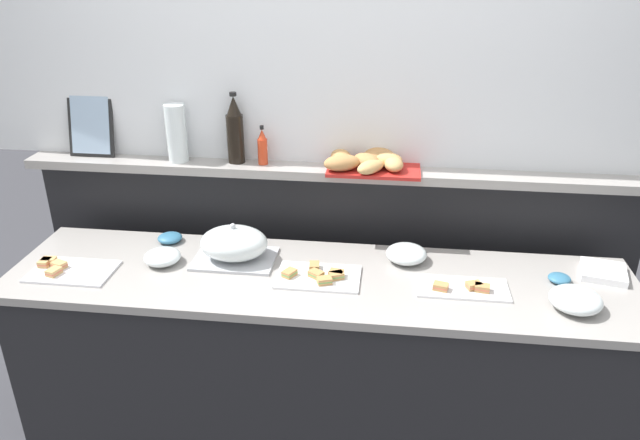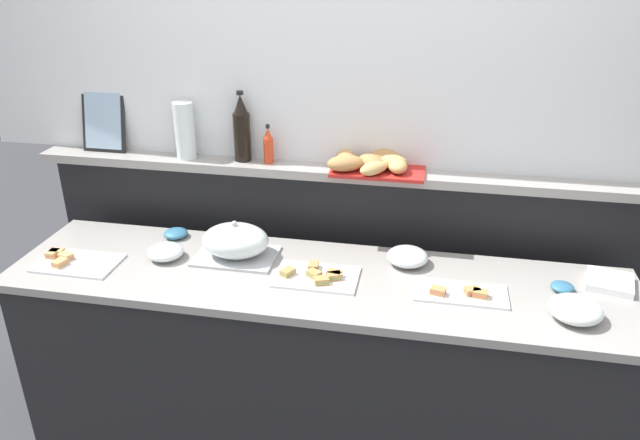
# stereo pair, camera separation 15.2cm
# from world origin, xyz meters

# --- Properties ---
(ground_plane) EXTENTS (12.00, 12.00, 0.00)m
(ground_plane) POSITION_xyz_m (0.00, 0.60, 0.00)
(ground_plane) COLOR #38383D
(buffet_counter) EXTENTS (2.53, 0.62, 0.92)m
(buffet_counter) POSITION_xyz_m (0.00, 0.00, 0.46)
(buffet_counter) COLOR black
(buffet_counter) RESTS_ON ground_plane
(back_ledge_unit) EXTENTS (2.79, 0.22, 1.24)m
(back_ledge_unit) POSITION_xyz_m (0.00, 0.48, 0.65)
(back_ledge_unit) COLOR black
(back_ledge_unit) RESTS_ON ground_plane
(upper_wall_panel) EXTENTS (3.39, 0.08, 1.36)m
(upper_wall_panel) POSITION_xyz_m (0.00, 0.51, 1.92)
(upper_wall_panel) COLOR silver
(upper_wall_panel) RESTS_ON back_ledge_unit
(sandwich_platter_side) EXTENTS (0.33, 0.22, 0.04)m
(sandwich_platter_side) POSITION_xyz_m (-0.00, -0.01, 0.93)
(sandwich_platter_side) COLOR white
(sandwich_platter_side) RESTS_ON buffet_counter
(sandwich_platter_rear) EXTENTS (0.35, 0.17, 0.04)m
(sandwich_platter_rear) POSITION_xyz_m (0.57, -0.03, 0.93)
(sandwich_platter_rear) COLOR white
(sandwich_platter_rear) RESTS_ON buffet_counter
(sandwich_platter_front) EXTENTS (0.33, 0.21, 0.04)m
(sandwich_platter_front) POSITION_xyz_m (-1.02, -0.09, 0.93)
(sandwich_platter_front) COLOR silver
(sandwich_platter_front) RESTS_ON buffet_counter
(serving_cloche) EXTENTS (0.34, 0.24, 0.17)m
(serving_cloche) POSITION_xyz_m (-0.37, 0.09, 0.99)
(serving_cloche) COLOR #B7BABF
(serving_cloche) RESTS_ON buffet_counter
(glass_bowl_large) EXTENTS (0.19, 0.19, 0.08)m
(glass_bowl_large) POSITION_xyz_m (0.96, -0.12, 0.96)
(glass_bowl_large) COLOR silver
(glass_bowl_large) RESTS_ON buffet_counter
(glass_bowl_medium) EXTENTS (0.15, 0.15, 0.06)m
(glass_bowl_medium) POSITION_xyz_m (-0.66, 0.03, 0.95)
(glass_bowl_medium) COLOR silver
(glass_bowl_medium) RESTS_ON buffet_counter
(glass_bowl_small) EXTENTS (0.17, 0.17, 0.07)m
(glass_bowl_small) POSITION_xyz_m (0.35, 0.17, 0.95)
(glass_bowl_small) COLOR silver
(glass_bowl_small) RESTS_ON buffet_counter
(condiment_bowl_teal) EXTENTS (0.09, 0.09, 0.03)m
(condiment_bowl_teal) POSITION_xyz_m (0.95, 0.08, 0.94)
(condiment_bowl_teal) COLOR teal
(condiment_bowl_teal) RESTS_ON buffet_counter
(condiment_bowl_cream) EXTENTS (0.11, 0.11, 0.04)m
(condiment_bowl_cream) POSITION_xyz_m (-0.70, 0.23, 0.94)
(condiment_bowl_cream) COLOR teal
(condiment_bowl_cream) RESTS_ON buffet_counter
(napkin_stack) EXTENTS (0.20, 0.20, 0.03)m
(napkin_stack) POSITION_xyz_m (1.14, 0.15, 0.94)
(napkin_stack) COLOR white
(napkin_stack) RESTS_ON buffet_counter
(hot_sauce_bottle) EXTENTS (0.04, 0.04, 0.18)m
(hot_sauce_bottle) POSITION_xyz_m (-0.30, 0.42, 1.32)
(hot_sauce_bottle) COLOR red
(hot_sauce_bottle) RESTS_ON back_ledge_unit
(wine_bottle_dark) EXTENTS (0.08, 0.08, 0.32)m
(wine_bottle_dark) POSITION_xyz_m (-0.43, 0.43, 1.38)
(wine_bottle_dark) COLOR black
(wine_bottle_dark) RESTS_ON back_ledge_unit
(bread_basket) EXTENTS (0.43, 0.30, 0.08)m
(bread_basket) POSITION_xyz_m (0.17, 0.39, 1.28)
(bread_basket) COLOR #B2231E
(bread_basket) RESTS_ON back_ledge_unit
(framed_picture) EXTENTS (0.21, 0.07, 0.29)m
(framed_picture) POSITION_xyz_m (-1.11, 0.45, 1.38)
(framed_picture) COLOR black
(framed_picture) RESTS_ON back_ledge_unit
(water_carafe) EXTENTS (0.09, 0.09, 0.26)m
(water_carafe) POSITION_xyz_m (-0.69, 0.41, 1.37)
(water_carafe) COLOR silver
(water_carafe) RESTS_ON back_ledge_unit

